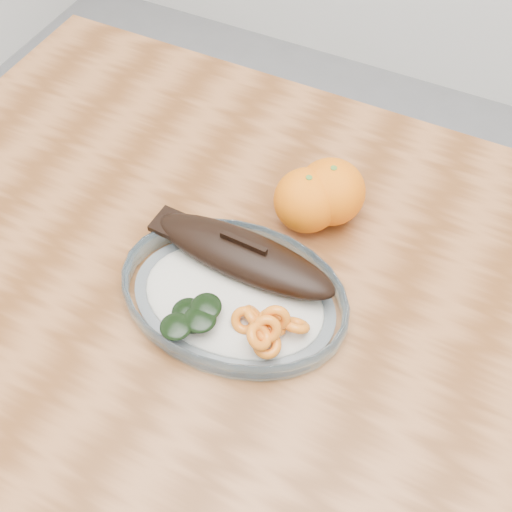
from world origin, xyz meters
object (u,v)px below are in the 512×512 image
object	(u,v)px
orange_left	(331,192)
orange_right	(307,200)
dining_table	(289,358)
plated_meal	(234,292)

from	to	relation	value
orange_left	orange_right	xyz separation A→B (m)	(-0.02, -0.02, -0.00)
dining_table	plated_meal	world-z (taller)	plated_meal
dining_table	plated_meal	bearing A→B (deg)	-173.93
dining_table	orange_left	world-z (taller)	orange_left
orange_left	plated_meal	bearing A→B (deg)	-105.57
plated_meal	dining_table	bearing A→B (deg)	2.22
plated_meal	orange_left	xyz separation A→B (m)	(0.05, 0.17, 0.03)
orange_left	orange_right	distance (m)	0.03
dining_table	orange_left	distance (m)	0.22
orange_left	dining_table	bearing A→B (deg)	-81.92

